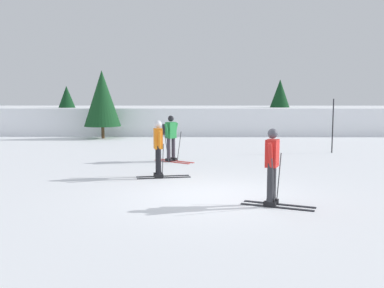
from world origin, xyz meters
TOP-DOWN VIEW (x-y plane):
  - ground_plane at (0.00, 0.00)m, footprint 120.00×120.00m
  - far_snow_ridge at (0.00, 20.24)m, footprint 80.00×9.10m
  - skier_green at (-1.34, 5.54)m, footprint 1.52×1.23m
  - skier_red at (1.30, -0.97)m, footprint 1.62×0.96m
  - skier_orange at (-1.50, 2.31)m, footprint 1.64×0.99m
  - trail_marker_pole at (5.47, 8.05)m, footprint 0.05×0.05m
  - conifer_far_left at (-5.81, 14.35)m, footprint 2.11×2.11m
  - conifer_far_right at (5.26, 18.80)m, footprint 2.03×2.03m
  - conifer_far_centre at (-8.93, 17.87)m, footprint 1.78×1.78m

SIDE VIEW (x-z plane):
  - ground_plane at x=0.00m, z-range 0.00..0.00m
  - far_snow_ridge at x=0.00m, z-range 0.00..1.70m
  - skier_orange at x=-1.50m, z-range 0.06..1.77m
  - skier_red at x=1.30m, z-range 0.06..1.77m
  - skier_green at x=-1.34m, z-range 0.10..1.81m
  - trail_marker_pole at x=5.47m, z-range 0.00..2.32m
  - conifer_far_centre at x=-8.93m, z-range 0.38..3.51m
  - conifer_far_right at x=5.26m, z-range 0.33..3.91m
  - conifer_far_left at x=-5.81m, z-range 0.35..4.28m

